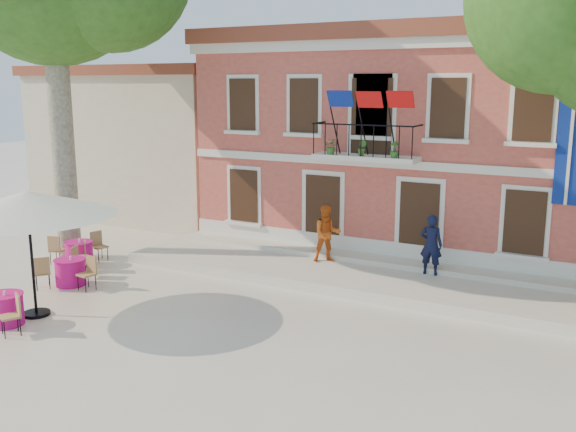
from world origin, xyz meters
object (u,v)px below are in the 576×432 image
Objects in this scene: pedestrian_navy at (431,245)px; pedestrian_orange at (327,234)px; cafe_table_3 at (79,252)px; cafe_table_0 at (70,271)px; patio_umbrella at (27,204)px; cafe_table_1 at (5,308)px.

pedestrian_orange is at bearing 1.51° from pedestrian_navy.
cafe_table_3 is at bearing 168.72° from pedestrian_orange.
cafe_table_0 is at bearing -50.56° from cafe_table_3.
patio_umbrella is at bearing -159.30° from pedestrian_orange.
patio_umbrella reaches higher than cafe_table_0.
pedestrian_orange reaches higher than pedestrian_navy.
patio_umbrella is 5.13m from cafe_table_3.
pedestrian_navy is at bearing 44.60° from cafe_table_1.
pedestrian_navy reaches higher than cafe_table_3.
pedestrian_orange is 9.19m from cafe_table_1.
patio_umbrella is at bearing -57.32° from cafe_table_3.
patio_umbrella reaches higher than pedestrian_navy.
cafe_table_0 is 0.99× the size of cafe_table_1.
cafe_table_1 is at bearing -97.11° from patio_umbrella.
cafe_table_0 and cafe_table_1 have the same top height.
pedestrian_navy is at bearing -31.08° from pedestrian_orange.
pedestrian_orange is at bearing 55.43° from patio_umbrella.
cafe_table_1 is 1.03× the size of cafe_table_3.
pedestrian_navy is (7.97, 7.15, -1.66)m from patio_umbrella.
cafe_table_3 is at bearing 116.92° from cafe_table_1.
pedestrian_navy is 0.96× the size of cafe_table_3.
pedestrian_orange is 0.97× the size of cafe_table_3.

